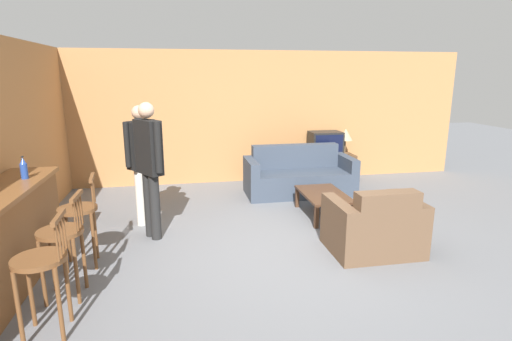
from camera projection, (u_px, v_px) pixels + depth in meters
The scene contains 15 objects.
ground_plane at pixel (283, 256), 4.82m from camera, with size 24.00×24.00×0.00m, color slate.
wall_back at pixel (239, 118), 7.96m from camera, with size 9.40×0.08×2.60m.
wall_left at pixel (14, 140), 5.17m from camera, with size 0.08×8.61×2.60m.
bar_chair_near at pixel (42, 268), 3.23m from camera, with size 0.44×0.44×1.04m.
bar_chair_mid at pixel (63, 240), 3.79m from camera, with size 0.43×0.43×1.04m.
bar_chair_far at pixel (80, 216), 4.44m from camera, with size 0.47×0.47×1.04m.
couch_far at pixel (299, 177), 7.32m from camera, with size 1.95×0.86×0.86m.
armchair_near at pixel (374, 228), 4.86m from camera, with size 1.06×0.82×0.84m.
coffee_table at pixel (324, 196), 6.13m from camera, with size 0.63×1.04×0.36m.
tv_unit at pixel (324, 168), 8.18m from camera, with size 1.19×0.53×0.55m.
tv at pixel (325, 143), 8.06m from camera, with size 0.63×0.45×0.47m.
bottle at pixel (24, 168), 4.35m from camera, with size 0.07×0.07×0.25m.
table_lamp at pixel (346, 135), 8.10m from camera, with size 0.29×0.29×0.52m.
person_by_window at pixel (142, 158), 5.64m from camera, with size 0.40×0.39×1.72m.
person_by_counter at pixel (149, 163), 5.14m from camera, with size 0.38×0.49×1.80m.
Camera 1 is at (-1.15, -4.31, 2.12)m, focal length 28.00 mm.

